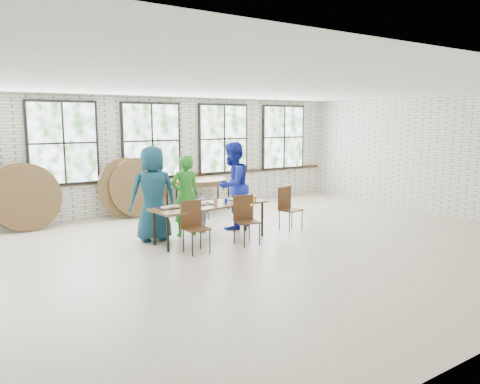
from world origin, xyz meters
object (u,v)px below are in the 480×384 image
object	(u,v)px
dining_table	(210,207)
chair_near_right	(245,215)
chair_near_left	(194,222)
storage_table	(198,186)

from	to	relation	value
dining_table	chair_near_right	xyz separation A→B (m)	(0.45, -0.57, -0.13)
dining_table	chair_near_left	distance (m)	0.87
chair_near_right	storage_table	distance (m)	3.53
storage_table	dining_table	bearing A→B (deg)	-109.71
chair_near_left	storage_table	size ratio (longest dim) A/B	0.51
storage_table	chair_near_right	bearing A→B (deg)	-99.05
chair_near_left	chair_near_right	bearing A→B (deg)	-2.53
dining_table	storage_table	xyz separation A→B (m)	(1.33, 2.84, -0.00)
dining_table	storage_table	bearing A→B (deg)	60.14
dining_table	chair_near_right	world-z (taller)	chair_near_right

